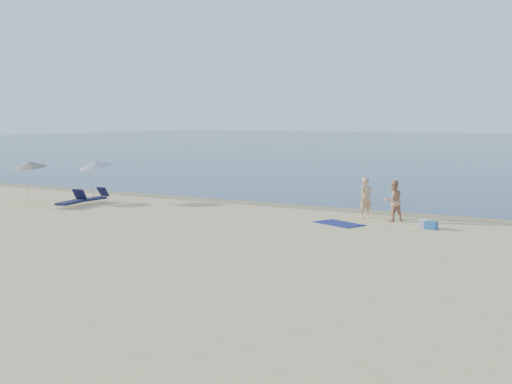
% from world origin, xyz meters
% --- Properties ---
extents(wet_sand_strip, '(240.00, 1.60, 0.00)m').
position_xyz_m(wet_sand_strip, '(0.00, 19.40, 0.00)').
color(wet_sand_strip, '#847254').
rests_on(wet_sand_strip, ground).
extents(person_left, '(0.67, 0.74, 1.70)m').
position_xyz_m(person_left, '(4.31, 17.57, 0.85)').
color(person_left, tan).
rests_on(person_left, ground).
extents(person_right, '(1.01, 1.02, 1.66)m').
position_xyz_m(person_right, '(5.55, 17.32, 0.83)').
color(person_right, tan).
rests_on(person_right, ground).
extents(beach_towel, '(2.17, 1.73, 0.03)m').
position_xyz_m(beach_towel, '(3.91, 15.58, 0.02)').
color(beach_towel, '#101852').
rests_on(beach_towel, ground).
extents(white_bag, '(0.41, 0.37, 0.30)m').
position_xyz_m(white_bag, '(7.04, 16.35, 0.15)').
color(white_bag, white).
rests_on(white_bag, ground).
extents(blue_cooler, '(0.47, 0.36, 0.31)m').
position_xyz_m(blue_cooler, '(7.39, 16.16, 0.15)').
color(blue_cooler, '#1B4994').
rests_on(blue_cooler, ground).
extents(umbrella_near, '(2.21, 2.22, 2.23)m').
position_xyz_m(umbrella_near, '(-9.24, 16.04, 1.89)').
color(umbrella_near, silver).
rests_on(umbrella_near, ground).
extents(umbrella_far, '(1.72, 1.75, 2.17)m').
position_xyz_m(umbrella_far, '(-11.93, 14.28, 1.88)').
color(umbrella_far, silver).
rests_on(umbrella_far, ground).
extents(lounger_left, '(0.94, 1.88, 0.79)m').
position_xyz_m(lounger_left, '(-8.83, 13.97, 0.29)').
color(lounger_left, '#151639').
rests_on(lounger_left, ground).
extents(lounger_right, '(0.59, 1.70, 0.75)m').
position_xyz_m(lounger_right, '(-8.91, 15.53, 0.27)').
color(lounger_right, '#15173B').
rests_on(lounger_right, ground).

